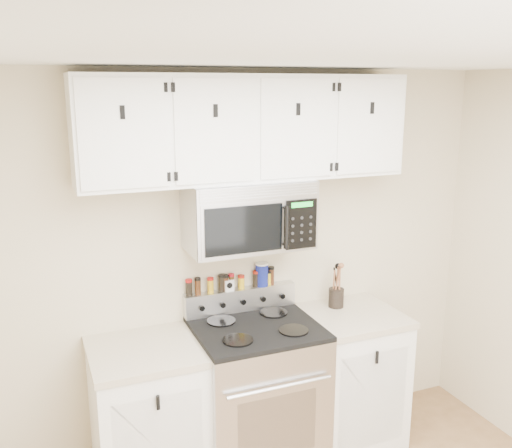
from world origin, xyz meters
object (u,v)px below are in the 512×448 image
Objects in this scene: utensil_crock at (336,296)px; salt_canister at (262,274)px; range at (257,394)px; microwave at (249,215)px.

salt_canister is at bearing 166.15° from utensil_crock.
utensil_crock reaches higher than range.
salt_canister reaches higher than utensil_crock.
microwave is 2.51× the size of utensil_crock.
salt_canister is (0.15, 0.16, -0.45)m from microwave.
utensil_crock is (0.65, 0.03, -0.63)m from microwave.
range is at bearing -118.37° from salt_canister.
microwave is 0.50m from salt_canister.
range is 0.84m from utensil_crock.
salt_canister reaches higher than range.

